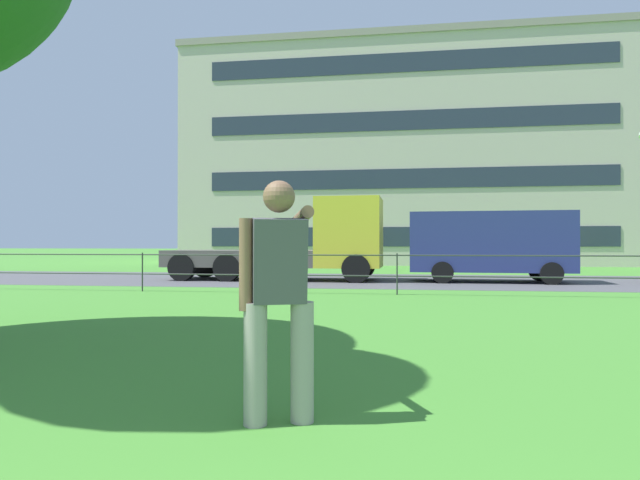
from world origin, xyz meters
TOP-DOWN VIEW (x-y plane):
  - street_strip at (0.00, 19.40)m, footprint 80.00×7.73m
  - park_fence at (0.00, 13.98)m, footprint 39.23×0.04m
  - person_thrower at (-0.62, 4.03)m, footprint 0.49×0.86m
  - flatbed_truck_left at (-3.13, 19.05)m, footprint 7.32×2.48m
  - panel_van_far_left at (2.87, 19.05)m, footprint 5.06×2.23m
  - apartment_building_background at (0.10, 38.93)m, footprint 27.16×13.54m

SIDE VIEW (x-z plane):
  - street_strip at x=0.00m, z-range 0.00..0.01m
  - park_fence at x=0.00m, z-range 0.18..1.18m
  - person_thrower at x=-0.62m, z-range 0.07..1.72m
  - flatbed_truck_left at x=-3.13m, z-range -0.16..2.59m
  - panel_van_far_left at x=2.87m, z-range 0.15..2.39m
  - apartment_building_background at x=0.10m, z-range 0.01..13.49m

